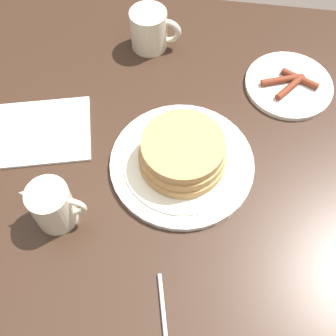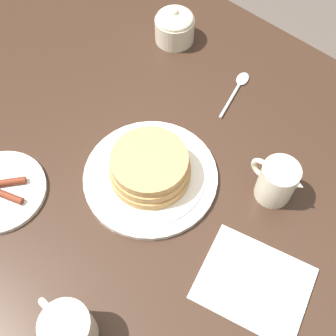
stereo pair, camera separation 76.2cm
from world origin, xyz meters
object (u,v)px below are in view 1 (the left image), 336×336
object	(u,v)px
pancake_plate	(182,157)
coffee_mug	(150,29)
creamer_pitcher	(52,205)
side_plate_bacon	(289,85)
napkin	(42,132)

from	to	relation	value
pancake_plate	coffee_mug	bearing A→B (deg)	109.69
pancake_plate	coffee_mug	size ratio (longest dim) A/B	2.42
creamer_pitcher	pancake_plate	bearing A→B (deg)	33.84
side_plate_bacon	napkin	size ratio (longest dim) A/B	0.83
pancake_plate	napkin	size ratio (longest dim) A/B	1.22
side_plate_bacon	creamer_pitcher	xyz separation A→B (m)	(-0.40, -0.35, 0.04)
napkin	pancake_plate	bearing A→B (deg)	-7.14
creamer_pitcher	napkin	bearing A→B (deg)	114.92
pancake_plate	coffee_mug	distance (m)	0.32
creamer_pitcher	napkin	world-z (taller)	creamer_pitcher
pancake_plate	side_plate_bacon	xyz separation A→B (m)	(0.20, 0.22, -0.02)
creamer_pitcher	napkin	distance (m)	0.19
napkin	side_plate_bacon	bearing A→B (deg)	21.30
pancake_plate	side_plate_bacon	size ratio (longest dim) A/B	1.47
coffee_mug	napkin	world-z (taller)	coffee_mug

